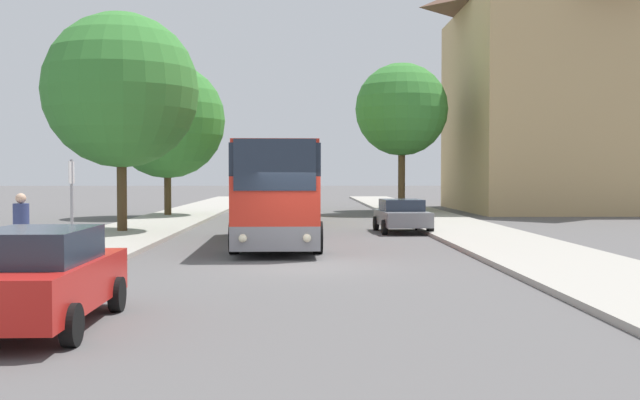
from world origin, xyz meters
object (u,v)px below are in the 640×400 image
(bus_front, at_px, (277,192))
(parked_car_right_near, at_px, (402,215))
(bus_middle, at_px, (288,188))
(tree_left_far, at_px, (121,91))
(bus_stop_sign, at_px, (72,198))
(tree_left_near, at_px, (167,121))
(pedestrian_waiting_far, at_px, (21,232))
(tree_right_near, at_px, (402,119))
(parked_car_left_curb, at_px, (40,277))
(tree_right_mid, at_px, (402,110))

(bus_front, height_order, parked_car_right_near, bus_front)
(bus_middle, height_order, tree_left_far, tree_left_far)
(bus_stop_sign, xyz_separation_m, tree_left_near, (-1.50, 22.70, 3.71))
(bus_front, bearing_deg, pedestrian_waiting_far, -124.54)
(bus_front, relative_size, parked_car_right_near, 2.60)
(tree_left_near, height_order, tree_right_near, tree_left_near)
(parked_car_left_curb, height_order, tree_left_near, tree_left_near)
(bus_stop_sign, bearing_deg, tree_right_near, 66.83)
(parked_car_left_curb, height_order, tree_left_far, tree_left_far)
(bus_front, relative_size, tree_right_mid, 1.13)
(bus_middle, relative_size, bus_stop_sign, 4.27)
(tree_left_far, height_order, tree_right_mid, tree_right_mid)
(parked_car_left_curb, relative_size, parked_car_right_near, 1.10)
(bus_middle, bearing_deg, tree_left_far, -128.75)
(bus_stop_sign, bearing_deg, tree_left_near, 93.78)
(bus_middle, xyz_separation_m, tree_left_near, (-6.93, 3.46, 3.81))
(bus_front, xyz_separation_m, tree_right_mid, (7.02, 20.36, 4.64))
(parked_car_left_curb, distance_m, tree_right_near, 40.62)
(parked_car_right_near, distance_m, tree_left_near, 17.28)
(parked_car_right_near, relative_size, tree_right_near, 0.48)
(bus_front, distance_m, pedestrian_waiting_far, 10.28)
(bus_middle, distance_m, bus_stop_sign, 19.99)
(bus_front, relative_size, tree_right_near, 1.25)
(parked_car_right_near, xyz_separation_m, tree_right_near, (2.57, 19.21, 5.50))
(bus_stop_sign, distance_m, tree_right_mid, 29.25)
(pedestrian_waiting_far, bearing_deg, bus_front, -26.47)
(parked_car_left_curb, bearing_deg, bus_middle, 82.40)
(tree_left_near, distance_m, tree_left_far, 12.30)
(bus_middle, relative_size, pedestrian_waiting_far, 6.20)
(bus_middle, distance_m, parked_car_right_near, 9.56)
(tree_right_near, distance_m, tree_right_mid, 4.30)
(parked_car_left_curb, height_order, tree_right_near, tree_right_near)
(bus_middle, xyz_separation_m, parked_car_left_curb, (-3.36, -27.64, -0.90))
(bus_stop_sign, relative_size, pedestrian_waiting_far, 1.45)
(parked_car_right_near, relative_size, pedestrian_waiting_far, 2.16)
(tree_right_mid, bearing_deg, bus_front, -109.03)
(bus_front, xyz_separation_m, tree_right_near, (7.64, 24.60, 4.39))
(tree_left_near, bearing_deg, bus_middle, -26.55)
(pedestrian_waiting_far, bearing_deg, bus_stop_sign, 0.85)
(bus_stop_sign, xyz_separation_m, tree_right_near, (12.98, 30.34, 4.42))
(bus_middle, distance_m, tree_left_far, 11.76)
(bus_stop_sign, xyz_separation_m, tree_right_mid, (12.36, 26.09, 4.67))
(parked_car_left_curb, height_order, parked_car_right_near, parked_car_left_curb)
(bus_front, distance_m, tree_left_far, 8.95)
(tree_left_far, xyz_separation_m, tree_right_near, (14.14, 19.93, 0.38))
(parked_car_left_curb, distance_m, bus_stop_sign, 8.72)
(bus_front, distance_m, tree_right_mid, 22.03)
(pedestrian_waiting_far, distance_m, tree_right_mid, 32.03)
(parked_car_right_near, xyz_separation_m, tree_left_near, (-11.91, 11.57, 4.79))
(tree_left_near, relative_size, tree_right_near, 1.04)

